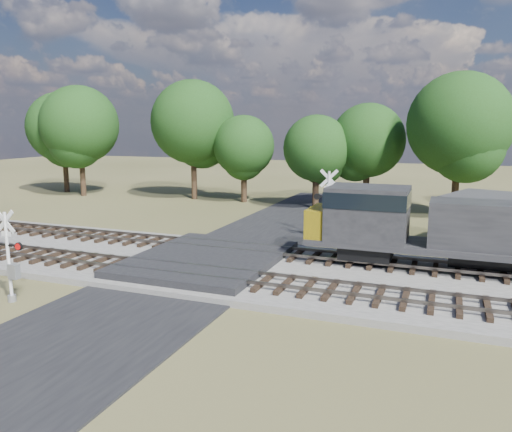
% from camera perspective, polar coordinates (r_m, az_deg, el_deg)
% --- Properties ---
extents(ground, '(160.00, 160.00, 0.00)m').
position_cam_1_polar(ground, '(25.53, -6.06, -6.07)').
color(ground, '#484726').
rests_on(ground, ground).
extents(ballast_bed, '(140.00, 10.00, 0.30)m').
position_cam_1_polar(ballast_bed, '(23.36, 17.15, -7.64)').
color(ballast_bed, gray).
rests_on(ballast_bed, ground).
extents(road, '(7.00, 60.00, 0.08)m').
position_cam_1_polar(road, '(25.52, -6.07, -5.98)').
color(road, black).
rests_on(road, ground).
extents(crossing_panel, '(7.00, 9.00, 0.62)m').
position_cam_1_polar(crossing_panel, '(25.87, -5.57, -5.11)').
color(crossing_panel, '#262628').
rests_on(crossing_panel, ground).
extents(track_near, '(140.00, 2.60, 0.33)m').
position_cam_1_polar(track_near, '(22.41, -1.26, -7.23)').
color(track_near, black).
rests_on(track_near, ballast_bed).
extents(track_far, '(140.00, 2.60, 0.33)m').
position_cam_1_polar(track_far, '(26.92, 2.80, -4.25)').
color(track_far, black).
rests_on(track_far, ballast_bed).
extents(crossing_signal_near, '(1.56, 0.34, 3.87)m').
position_cam_1_polar(crossing_signal_near, '(22.69, -26.26, -4.95)').
color(crossing_signal_near, silver).
rests_on(crossing_signal_near, ground).
extents(crossing_signal_far, '(1.83, 0.44, 4.55)m').
position_cam_1_polar(crossing_signal_far, '(31.45, 8.08, 0.52)').
color(crossing_signal_far, silver).
rests_on(crossing_signal_far, ground).
extents(equipment_shed, '(6.29, 6.29, 3.33)m').
position_cam_1_polar(equipment_shed, '(31.17, 25.68, -0.87)').
color(equipment_shed, '#482B1F').
rests_on(equipment_shed, ground).
extents(treeline, '(78.66, 10.27, 11.60)m').
position_cam_1_polar(treeline, '(43.74, 10.98, 9.44)').
color(treeline, black).
rests_on(treeline, ground).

